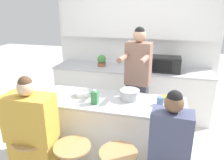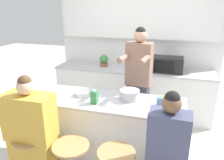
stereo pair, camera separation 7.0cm
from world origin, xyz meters
The scene contains 14 objects.
ground_plane centered at (0.00, 0.00, 0.00)m, with size 16.00×16.00×0.00m, color beige.
wall_back centered at (0.00, 1.88, 1.54)m, with size 3.21×0.22×2.70m.
back_counter centered at (0.00, 1.55, 0.46)m, with size 2.98×0.69×0.91m.
kitchen_island centered at (0.00, 0.00, 0.46)m, with size 1.86×0.67×0.91m.
bar_stool_leftmost centered at (-0.74, -0.67, 0.37)m, with size 0.40×0.40×0.65m.
person_cooking centered at (0.26, 0.54, 0.90)m, with size 0.41×0.59×1.78m.
person_wrapped_blanket centered at (-0.73, -0.65, 0.64)m, with size 0.54×0.30×1.38m.
cooking_pot centered at (0.22, 0.09, 0.98)m, with size 0.34×0.26×0.13m.
fruit_bowl centered at (-0.41, 0.05, 0.95)m, with size 0.19×0.19×0.06m.
coffee_cup_near centered at (0.61, 0.02, 0.96)m, with size 0.11×0.08×0.10m.
banana_bunch centered at (0.65, 0.22, 0.94)m, with size 0.16×0.11×0.05m.
juice_carton centered at (-0.16, -0.14, 1.00)m, with size 0.08×0.08×0.18m.
microwave centered at (0.63, 1.50, 1.05)m, with size 0.54×0.35×0.27m.
potted_plant centered at (-0.59, 1.55, 1.02)m, with size 0.17×0.17×0.23m.
Camera 1 is at (0.64, -2.45, 2.06)m, focal length 35.00 mm.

